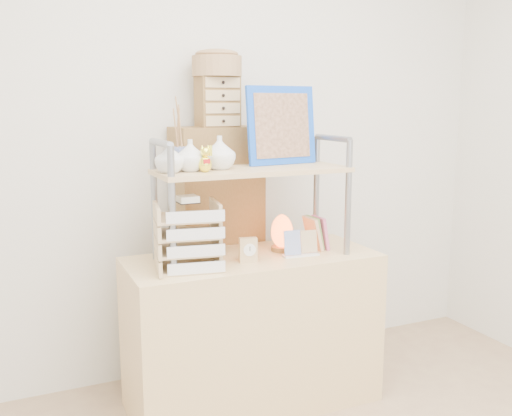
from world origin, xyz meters
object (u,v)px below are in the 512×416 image
(desk, at_px, (253,331))
(letter_tray, at_px, (188,240))
(cabinet, at_px, (218,254))
(salt_lamp, at_px, (282,232))

(desk, relative_size, letter_tray, 3.68)
(desk, height_order, cabinet, cabinet)
(salt_lamp, bearing_deg, cabinet, 122.50)
(desk, distance_m, salt_lamp, 0.50)
(desk, relative_size, salt_lamp, 6.57)
(salt_lamp, bearing_deg, letter_tray, -167.94)
(letter_tray, distance_m, salt_lamp, 0.52)
(cabinet, bearing_deg, letter_tray, -127.97)
(desk, distance_m, cabinet, 0.48)
(salt_lamp, bearing_deg, desk, -167.99)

